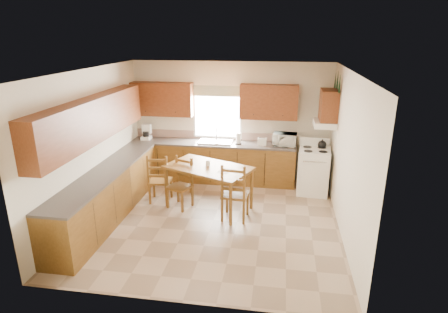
# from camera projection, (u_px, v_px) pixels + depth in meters

# --- Properties ---
(floor) EXTENTS (4.50, 4.50, 0.00)m
(floor) POSITION_uv_depth(u_px,v_px,m) (213.00, 220.00, 6.90)
(floor) COLOR tan
(floor) RESTS_ON ground
(ceiling) EXTENTS (4.50, 4.50, 0.00)m
(ceiling) POSITION_uv_depth(u_px,v_px,m) (212.00, 71.00, 6.05)
(ceiling) COLOR brown
(ceiling) RESTS_ON floor
(wall_left) EXTENTS (4.50, 4.50, 0.00)m
(wall_left) POSITION_uv_depth(u_px,v_px,m) (91.00, 145.00, 6.80)
(wall_left) COLOR beige
(wall_left) RESTS_ON floor
(wall_right) EXTENTS (4.50, 4.50, 0.00)m
(wall_right) POSITION_uv_depth(u_px,v_px,m) (347.00, 157.00, 6.15)
(wall_right) COLOR beige
(wall_right) RESTS_ON floor
(wall_back) EXTENTS (4.50, 4.50, 0.00)m
(wall_back) POSITION_uv_depth(u_px,v_px,m) (231.00, 122.00, 8.58)
(wall_back) COLOR beige
(wall_back) RESTS_ON floor
(wall_front) EXTENTS (4.50, 4.50, 0.00)m
(wall_front) POSITION_uv_depth(u_px,v_px,m) (178.00, 208.00, 4.36)
(wall_front) COLOR beige
(wall_front) RESTS_ON floor
(lower_cab_back) EXTENTS (3.75, 0.60, 0.88)m
(lower_cab_back) POSITION_uv_depth(u_px,v_px,m) (213.00, 162.00, 8.64)
(lower_cab_back) COLOR brown
(lower_cab_back) RESTS_ON floor
(lower_cab_left) EXTENTS (0.60, 3.60, 0.88)m
(lower_cab_left) POSITION_uv_depth(u_px,v_px,m) (108.00, 195.00, 6.90)
(lower_cab_left) COLOR brown
(lower_cab_left) RESTS_ON floor
(counter_back) EXTENTS (3.75, 0.63, 0.04)m
(counter_back) POSITION_uv_depth(u_px,v_px,m) (212.00, 143.00, 8.50)
(counter_back) COLOR #47403C
(counter_back) RESTS_ON lower_cab_back
(counter_left) EXTENTS (0.63, 3.60, 0.04)m
(counter_left) POSITION_uv_depth(u_px,v_px,m) (106.00, 172.00, 6.76)
(counter_left) COLOR #47403C
(counter_left) RESTS_ON lower_cab_left
(backsplash) EXTENTS (3.75, 0.01, 0.18)m
(backsplash) POSITION_uv_depth(u_px,v_px,m) (215.00, 135.00, 8.74)
(backsplash) COLOR gray
(backsplash) RESTS_ON counter_back
(upper_cab_back_left) EXTENTS (1.41, 0.33, 0.75)m
(upper_cab_back_left) POSITION_uv_depth(u_px,v_px,m) (162.00, 99.00, 8.50)
(upper_cab_back_left) COLOR brown
(upper_cab_back_left) RESTS_ON wall_back
(upper_cab_back_right) EXTENTS (1.25, 0.33, 0.75)m
(upper_cab_back_right) POSITION_uv_depth(u_px,v_px,m) (269.00, 102.00, 8.14)
(upper_cab_back_right) COLOR brown
(upper_cab_back_right) RESTS_ON wall_back
(upper_cab_left) EXTENTS (0.33, 3.60, 0.75)m
(upper_cab_left) POSITION_uv_depth(u_px,v_px,m) (93.00, 120.00, 6.48)
(upper_cab_left) COLOR brown
(upper_cab_left) RESTS_ON wall_left
(upper_cab_stove) EXTENTS (0.33, 0.62, 0.62)m
(upper_cab_stove) POSITION_uv_depth(u_px,v_px,m) (329.00, 105.00, 7.55)
(upper_cab_stove) COLOR brown
(upper_cab_stove) RESTS_ON wall_right
(range_hood) EXTENTS (0.44, 0.62, 0.12)m
(range_hood) POSITION_uv_depth(u_px,v_px,m) (324.00, 123.00, 7.67)
(range_hood) COLOR white
(range_hood) RESTS_ON wall_right
(window_frame) EXTENTS (1.13, 0.02, 1.18)m
(window_frame) POSITION_uv_depth(u_px,v_px,m) (217.00, 113.00, 8.54)
(window_frame) COLOR white
(window_frame) RESTS_ON wall_back
(window_pane) EXTENTS (1.05, 0.01, 1.10)m
(window_pane) POSITION_uv_depth(u_px,v_px,m) (217.00, 113.00, 8.53)
(window_pane) COLOR white
(window_pane) RESTS_ON wall_back
(window_valance) EXTENTS (1.19, 0.01, 0.24)m
(window_valance) POSITION_uv_depth(u_px,v_px,m) (217.00, 91.00, 8.35)
(window_valance) COLOR #476038
(window_valance) RESTS_ON wall_back
(sink_basin) EXTENTS (0.75, 0.45, 0.04)m
(sink_basin) POSITION_uv_depth(u_px,v_px,m) (216.00, 142.00, 8.48)
(sink_basin) COLOR silver
(sink_basin) RESTS_ON counter_back
(pine_decal_a) EXTENTS (0.22, 0.22, 0.36)m
(pine_decal_a) POSITION_uv_depth(u_px,v_px,m) (340.00, 83.00, 7.08)
(pine_decal_a) COLOR black
(pine_decal_a) RESTS_ON wall_right
(pine_decal_b) EXTENTS (0.22, 0.22, 0.36)m
(pine_decal_b) POSITION_uv_depth(u_px,v_px,m) (338.00, 79.00, 7.36)
(pine_decal_b) COLOR black
(pine_decal_b) RESTS_ON wall_right
(pine_decal_c) EXTENTS (0.22, 0.22, 0.36)m
(pine_decal_c) POSITION_uv_depth(u_px,v_px,m) (335.00, 79.00, 7.68)
(pine_decal_c) COLOR black
(pine_decal_c) RESTS_ON wall_right
(stove) EXTENTS (0.70, 0.71, 0.95)m
(stove) POSITION_uv_depth(u_px,v_px,m) (313.00, 172.00, 7.98)
(stove) COLOR white
(stove) RESTS_ON floor
(coffeemaker) EXTENTS (0.28, 0.31, 0.37)m
(coffeemaker) POSITION_uv_depth(u_px,v_px,m) (146.00, 132.00, 8.68)
(coffeemaker) COLOR white
(coffeemaker) RESTS_ON counter_back
(paper_towel) EXTENTS (0.13, 0.13, 0.25)m
(paper_towel) POSITION_uv_depth(u_px,v_px,m) (238.00, 139.00, 8.34)
(paper_towel) COLOR white
(paper_towel) RESTS_ON counter_back
(toaster) EXTENTS (0.20, 0.13, 0.16)m
(toaster) POSITION_uv_depth(u_px,v_px,m) (262.00, 142.00, 8.27)
(toaster) COLOR white
(toaster) RESTS_ON counter_back
(microwave) EXTENTS (0.50, 0.39, 0.28)m
(microwave) POSITION_uv_depth(u_px,v_px,m) (285.00, 139.00, 8.21)
(microwave) COLOR white
(microwave) RESTS_ON counter_back
(dining_table) EXTENTS (1.82, 1.46, 0.85)m
(dining_table) POSITION_uv_depth(u_px,v_px,m) (209.00, 187.00, 7.28)
(dining_table) COLOR brown
(dining_table) RESTS_ON floor
(chair_near_left) EXTENTS (0.46, 0.44, 1.01)m
(chair_near_left) POSITION_uv_depth(u_px,v_px,m) (160.00, 178.00, 7.55)
(chair_near_left) COLOR brown
(chair_near_left) RESTS_ON floor
(chair_near_right) EXTENTS (0.50, 0.48, 1.09)m
(chair_near_right) POSITION_uv_depth(u_px,v_px,m) (235.00, 191.00, 6.81)
(chair_near_right) COLOR brown
(chair_near_right) RESTS_ON floor
(chair_far_left) EXTENTS (0.53, 0.52, 0.99)m
(chair_far_left) POSITION_uv_depth(u_px,v_px,m) (180.00, 184.00, 7.28)
(chair_far_left) COLOR brown
(chair_far_left) RESTS_ON floor
(chair_far_right) EXTENTS (0.38, 0.37, 0.90)m
(chair_far_right) POSITION_uv_depth(u_px,v_px,m) (210.00, 164.00, 8.53)
(chair_far_right) COLOR brown
(chair_far_right) RESTS_ON floor
(table_paper) EXTENTS (0.27, 0.32, 0.00)m
(table_paper) POSITION_uv_depth(u_px,v_px,m) (226.00, 170.00, 6.95)
(table_paper) COLOR white
(table_paper) RESTS_ON dining_table
(table_card) EXTENTS (0.08, 0.03, 0.11)m
(table_card) POSITION_uv_depth(u_px,v_px,m) (208.00, 163.00, 7.16)
(table_card) COLOR white
(table_card) RESTS_ON dining_table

